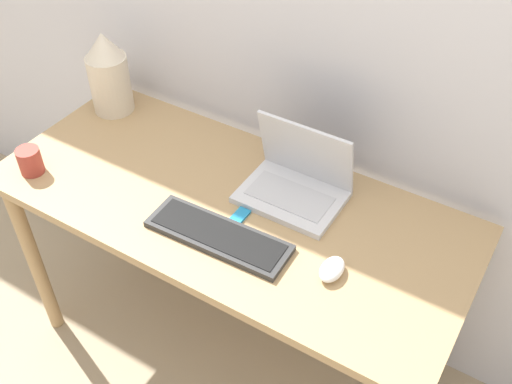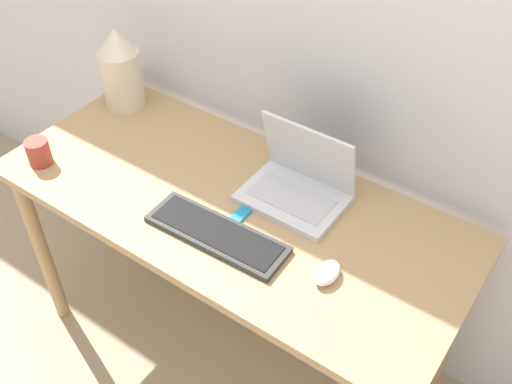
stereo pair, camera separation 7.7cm
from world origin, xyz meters
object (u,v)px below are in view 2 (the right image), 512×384
Objects in this scene: mp3_player at (240,215)px; vase at (120,69)px; mouse at (327,273)px; mug at (39,152)px; laptop at (299,183)px; keyboard at (217,234)px.

vase is at bearing 161.15° from mp3_player.
mug reaches higher than mouse.
vase is 0.41m from mug.
mp3_player is (0.68, -0.23, -0.14)m from vase.
mp3_player is at bearing -117.20° from laptop.
mouse is 0.32m from mp3_player.
vase is at bearing 92.27° from mug.
mouse is at bearing 8.25° from keyboard.
mouse is 0.98m from mug.
keyboard is (-0.09, -0.27, -0.04)m from laptop.
keyboard is 4.94× the size of mug.
laptop is 4.62× the size of mp3_player.
mouse is at bearing -44.40° from laptop.
laptop is 3.51× the size of mug.
laptop is at bearing 135.60° from mouse.
vase is (-0.67, 0.33, 0.13)m from keyboard.
keyboard is 0.33m from mouse.
vase reaches higher than mug.
keyboard is 0.76m from vase.
mug is at bearing -174.24° from keyboard.
mug is (-0.65, -0.07, 0.03)m from keyboard.
mp3_player is at bearing 86.61° from keyboard.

